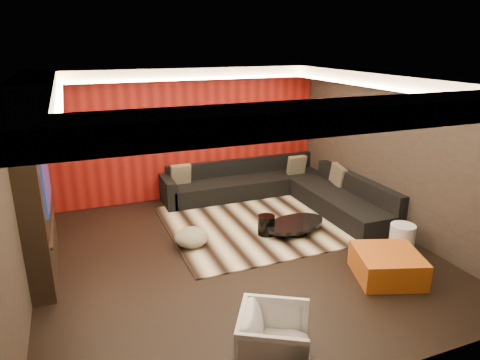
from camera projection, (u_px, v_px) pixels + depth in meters
name	position (u px, v px, depth m)	size (l,w,h in m)	color
floor	(237.00, 255.00, 6.95)	(6.00, 6.00, 0.02)	black
ceiling	(236.00, 77.00, 6.07)	(6.00, 6.00, 0.02)	silver
wall_back	(186.00, 134.00, 9.17)	(6.00, 0.02, 2.80)	black
wall_left	(17.00, 197.00, 5.45)	(0.02, 6.00, 2.80)	black
wall_right	(394.00, 153.00, 7.57)	(0.02, 6.00, 2.80)	black
red_feature_wall	(186.00, 134.00, 9.13)	(5.98, 0.05, 2.78)	#6B0C0A
soffit_back	(187.00, 73.00, 8.50)	(6.00, 0.60, 0.22)	silver
soffit_front	(348.00, 115.00, 3.73)	(6.00, 0.60, 0.22)	silver
soffit_left	(28.00, 94.00, 5.16)	(0.60, 4.80, 0.22)	silver
soffit_right	(388.00, 80.00, 7.06)	(0.60, 4.80, 0.22)	silver
cove_back	(192.00, 79.00, 8.22)	(4.80, 0.08, 0.04)	#FFD899
cove_front	(326.00, 119.00, 4.06)	(4.80, 0.08, 0.04)	#FFD899
cove_left	(59.00, 100.00, 5.31)	(0.08, 4.80, 0.04)	#FFD899
cove_right	(371.00, 86.00, 6.97)	(0.08, 4.80, 0.04)	#FFD899
tv_surround	(36.00, 202.00, 6.13)	(0.30, 2.00, 2.20)	black
tv_screen	(45.00, 177.00, 6.08)	(0.04, 1.30, 0.80)	black
tv_shelf	(52.00, 226.00, 6.31)	(0.04, 1.60, 0.04)	black
rug	(273.00, 220.00, 8.22)	(4.00, 3.00, 0.02)	#C7B991
coffee_table	(295.00, 227.00, 7.65)	(1.20, 1.20, 0.20)	black
drum_stool	(266.00, 225.00, 7.56)	(0.30, 0.30, 0.36)	black
striped_pouf	(191.00, 237.00, 7.14)	(0.57, 0.57, 0.31)	beige
white_side_table	(402.00, 239.00, 6.91)	(0.40, 0.40, 0.50)	silver
orange_ottoman	(387.00, 265.00, 6.21)	(0.89, 0.89, 0.40)	#A14C14
armchair	(274.00, 341.00, 4.44)	(0.72, 0.74, 0.67)	silver
sectional_sofa	(280.00, 190.00, 9.12)	(3.65, 3.50, 0.75)	black
throw_pillows	(272.00, 171.00, 9.21)	(3.31, 1.65, 0.50)	tan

